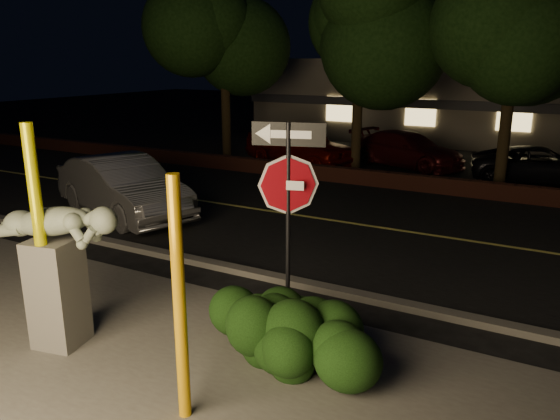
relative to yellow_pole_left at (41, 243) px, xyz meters
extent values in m
plane|color=black|center=(1.56, 10.80, -1.60)|extent=(90.00, 90.00, 0.00)
cube|color=#4C4944|center=(1.56, -0.20, -1.59)|extent=(14.00, 6.00, 0.02)
cube|color=black|center=(1.56, 7.80, -1.60)|extent=(80.00, 8.00, 0.01)
cube|color=#D1C653|center=(1.56, 7.80, -1.59)|extent=(80.00, 0.12, 0.00)
cube|color=#4C4944|center=(1.56, 3.70, -1.54)|extent=(80.00, 0.25, 0.12)
cube|color=#472017|center=(1.56, 12.10, -1.35)|extent=(40.00, 0.35, 0.50)
cube|color=black|center=(1.56, 17.80, -1.60)|extent=(40.00, 12.00, 0.01)
cube|color=#685E53|center=(1.56, 25.80, 0.40)|extent=(22.00, 10.00, 4.00)
cube|color=#333338|center=(1.56, 20.70, 0.40)|extent=(22.00, 0.20, 0.40)
cube|color=#FFD87F|center=(-4.44, 20.75, 0.00)|extent=(1.40, 0.08, 1.20)
cube|color=#FFD87F|center=(-0.44, 20.75, 0.00)|extent=(1.40, 0.08, 1.20)
cube|color=#FFD87F|center=(3.56, 20.75, 0.00)|extent=(1.40, 0.08, 1.20)
cylinder|color=black|center=(-6.44, 13.80, 0.27)|extent=(0.36, 0.36, 3.75)
ellipsoid|color=black|center=(-6.44, 13.80, 3.76)|extent=(4.60, 4.60, 4.14)
cylinder|color=black|center=(-0.94, 14.00, 0.52)|extent=(0.36, 0.36, 4.25)
cylinder|color=black|center=(4.06, 13.60, 0.40)|extent=(0.36, 0.36, 4.00)
cylinder|color=#DCD403|center=(0.00, 0.00, 0.00)|extent=(0.16, 0.16, 3.21)
cylinder|color=#E6A20C|center=(2.53, -0.25, -0.18)|extent=(0.14, 0.14, 2.85)
cylinder|color=black|center=(2.53, 2.26, -0.04)|extent=(0.07, 0.07, 3.12)
cube|color=white|center=(2.53, 2.26, 0.63)|extent=(0.46, 0.16, 0.13)
cube|color=black|center=(2.53, 2.26, 1.35)|extent=(1.02, 0.33, 0.33)
cube|color=white|center=(2.53, 2.26, 1.35)|extent=(0.65, 0.21, 0.13)
cube|color=#4C4944|center=(-0.05, 0.21, -0.81)|extent=(0.73, 0.73, 1.58)
sphere|color=gray|center=(0.79, 0.38, 0.33)|extent=(0.37, 0.37, 0.37)
ellipsoid|color=black|center=(2.55, 1.76, -1.16)|extent=(1.81, 1.02, 0.90)
ellipsoid|color=black|center=(2.77, 1.19, -1.10)|extent=(1.62, 1.00, 1.01)
ellipsoid|color=black|center=(3.62, 1.39, -1.12)|extent=(1.58, 1.19, 0.98)
imported|color=#A1A0A5|center=(-4.09, 5.59, -0.82)|extent=(5.01, 3.11, 1.56)
imported|color=#680A03|center=(-3.27, 14.12, -0.81)|extent=(5.02, 3.11, 1.60)
imported|color=#450F13|center=(0.41, 15.84, -0.94)|extent=(4.92, 3.29, 1.32)
imported|color=black|center=(5.11, 15.06, -1.00)|extent=(4.64, 2.75, 1.21)
camera|label=1|loc=(6.11, -4.48, 2.37)|focal=35.00mm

